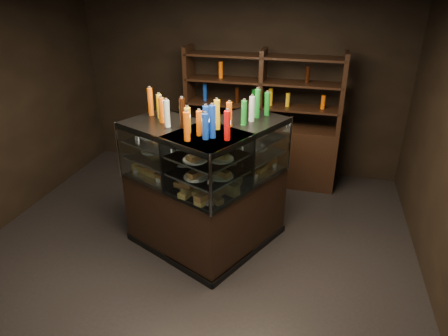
{
  "coord_description": "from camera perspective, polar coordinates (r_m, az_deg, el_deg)",
  "views": [
    {
      "loc": [
        1.26,
        -3.51,
        2.86
      ],
      "look_at": [
        0.38,
        0.01,
        1.13
      ],
      "focal_mm": 32.0,
      "sensor_mm": 36.0,
      "label": 1
    }
  ],
  "objects": [
    {
      "name": "potted_conifer",
      "position": [
        4.57,
        3.18,
        -6.67
      ],
      "size": [
        0.36,
        0.36,
        0.76
      ],
      "rotation": [
        0.0,
        0.0,
        -0.05
      ],
      "color": "black",
      "rests_on": "ground"
    },
    {
      "name": "room_shell",
      "position": [
        3.84,
        -5.62,
        11.48
      ],
      "size": [
        5.02,
        5.02,
        3.01
      ],
      "color": "black",
      "rests_on": "ground"
    },
    {
      "name": "display_case",
      "position": [
        4.52,
        -2.35,
        -6.06
      ],
      "size": [
        1.83,
        1.54,
        1.5
      ],
      "rotation": [
        0.0,
        0.0,
        0.33
      ],
      "color": "black",
      "rests_on": "ground"
    },
    {
      "name": "bottles_top",
      "position": [
        4.05,
        -2.63,
        7.75
      ],
      "size": [
        1.27,
        1.07,
        0.3
      ],
      "color": "#B20C0A",
      "rests_on": "display_case"
    },
    {
      "name": "back_shelving",
      "position": [
        6.06,
        5.18,
        3.53
      ],
      "size": [
        2.26,
        0.44,
        2.0
      ],
      "rotation": [
        0.0,
        0.0,
        -0.01
      ],
      "color": "black",
      "rests_on": "ground"
    },
    {
      "name": "ground",
      "position": [
        4.7,
        -4.6,
        -12.14
      ],
      "size": [
        5.0,
        5.0,
        0.0
      ],
      "primitive_type": "plane",
      "color": "black",
      "rests_on": "ground"
    },
    {
      "name": "food_display",
      "position": [
        4.23,
        -2.48,
        0.83
      ],
      "size": [
        1.43,
        1.21,
        0.46
      ],
      "color": "#D38C4C",
      "rests_on": "display_case"
    }
  ]
}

